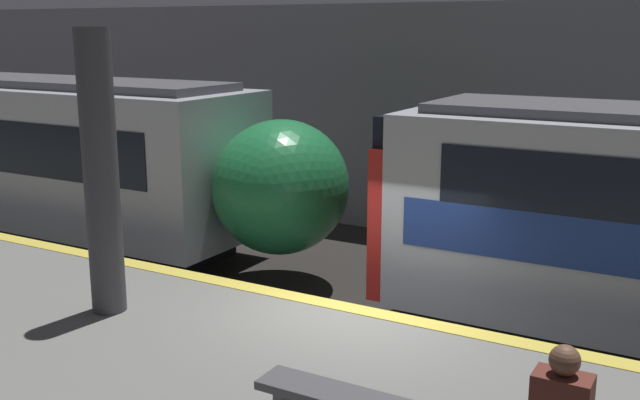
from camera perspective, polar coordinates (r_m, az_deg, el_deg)
ground_plane at (r=10.43m, az=3.02°, el=-13.63°), size 120.00×120.00×0.00m
station_rear_barrier at (r=16.36m, az=14.87°, el=5.31°), size 50.00×0.15×5.22m
support_pillar_near at (r=9.73m, az=-16.35°, el=1.89°), size 0.44×0.44×3.60m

